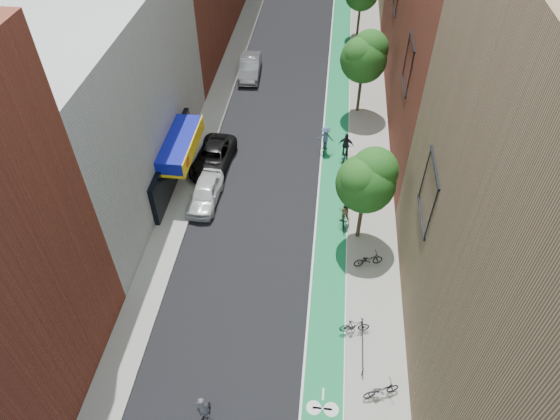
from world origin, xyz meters
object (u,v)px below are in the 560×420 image
(cyclist_lead, at_px, (203,414))
(cyclist_lane_mid, at_px, (346,150))
(parked_car_white, at_px, (205,193))
(parked_car_silver, at_px, (250,67))
(parked_car_black, at_px, (213,157))
(cyclist_lane_near, at_px, (344,215))
(cyclist_lane_far, at_px, (325,141))

(cyclist_lead, relative_size, cyclist_lane_mid, 0.89)
(parked_car_white, distance_m, parked_car_silver, 16.75)
(parked_car_black, height_order, cyclist_lane_near, cyclist_lane_near)
(parked_car_black, xyz_separation_m, cyclist_lane_near, (9.30, -4.86, 0.08))
(parked_car_white, bearing_deg, parked_car_silver, 90.40)
(cyclist_lane_near, height_order, cyclist_lane_mid, cyclist_lane_mid)
(parked_car_silver, distance_m, cyclist_lane_near, 19.83)
(parked_car_silver, relative_size, cyclist_lane_near, 2.54)
(cyclist_lead, distance_m, cyclist_lane_far, 21.04)
(parked_car_black, height_order, parked_car_silver, parked_car_silver)
(parked_car_white, height_order, parked_car_silver, parked_car_silver)
(parked_car_black, height_order, cyclist_lead, cyclist_lead)
(cyclist_lead, height_order, cyclist_lane_near, cyclist_lead)
(parked_car_white, height_order, cyclist_lane_near, cyclist_lane_near)
(parked_car_white, xyz_separation_m, cyclist_lead, (3.05, -14.27, -0.07))
(cyclist_lane_mid, bearing_deg, parked_car_black, 22.49)
(parked_car_black, bearing_deg, parked_car_silver, 91.62)
(cyclist_lane_near, height_order, cyclist_lane_far, cyclist_lane_far)
(parked_car_white, relative_size, cyclist_lane_near, 2.24)
(cyclist_lead, bearing_deg, parked_car_silver, -77.53)
(parked_car_black, distance_m, cyclist_lane_far, 8.20)
(parked_car_silver, xyz_separation_m, cyclist_lane_far, (7.15, -10.46, 0.14))
(cyclist_lead, distance_m, cyclist_lane_mid, 20.60)
(cyclist_lead, bearing_deg, parked_car_white, -70.39)
(parked_car_black, distance_m, cyclist_lead, 18.33)
(parked_car_white, distance_m, parked_car_black, 3.77)
(cyclist_lead, relative_size, cyclist_lane_far, 0.93)
(parked_car_black, xyz_separation_m, cyclist_lead, (3.33, -18.03, -0.05))
(parked_car_silver, height_order, cyclist_lane_far, cyclist_lane_far)
(parked_car_silver, distance_m, cyclist_lead, 31.13)
(parked_car_white, bearing_deg, cyclist_lane_mid, 32.77)
(parked_car_silver, relative_size, cyclist_lane_far, 2.35)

